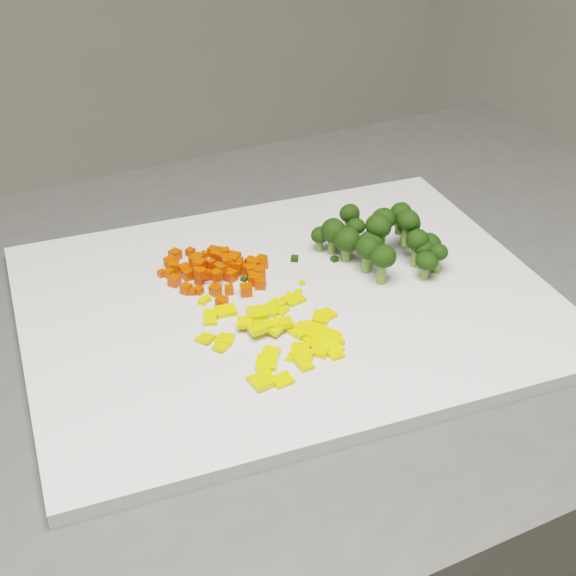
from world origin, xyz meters
TOP-DOWN VIEW (x-y plane):
  - cutting_board at (0.26, 0.37)m, footprint 0.55×0.48m
  - carrot_pile at (0.22, 0.44)m, footprint 0.11×0.11m
  - pepper_pile at (0.21, 0.33)m, footprint 0.12×0.12m
  - broccoli_pile at (0.38, 0.38)m, footprint 0.13×0.13m
  - carrot_cube_0 at (0.24, 0.44)m, footprint 0.01×0.01m
  - carrot_cube_1 at (0.24, 0.45)m, footprint 0.01×0.01m
  - carrot_cube_2 at (0.20, 0.46)m, footprint 0.01×0.01m
  - carrot_cube_3 at (0.21, 0.42)m, footprint 0.01×0.01m
  - carrot_cube_4 at (0.21, 0.43)m, footprint 0.01×0.01m
  - carrot_cube_5 at (0.20, 0.39)m, footprint 0.01×0.01m
  - carrot_cube_6 at (0.25, 0.42)m, footprint 0.01×0.01m
  - carrot_cube_7 at (0.20, 0.48)m, footprint 0.01×0.01m
  - carrot_cube_8 at (0.26, 0.43)m, footprint 0.01×0.01m
  - carrot_cube_9 at (0.21, 0.42)m, footprint 0.01×0.01m
  - carrot_cube_10 at (0.20, 0.44)m, footprint 0.01×0.01m
  - carrot_cube_11 at (0.20, 0.44)m, footprint 0.01×0.01m
  - carrot_cube_12 at (0.24, 0.43)m, footprint 0.01×0.01m
  - carrot_cube_13 at (0.21, 0.44)m, footprint 0.01×0.01m
  - carrot_cube_14 at (0.18, 0.47)m, footprint 0.01×0.01m
  - carrot_cube_15 at (0.25, 0.45)m, footprint 0.01×0.01m
  - carrot_cube_16 at (0.18, 0.45)m, footprint 0.01×0.01m
  - carrot_cube_17 at (0.25, 0.47)m, footprint 0.01×0.01m
  - carrot_cube_18 at (0.23, 0.44)m, footprint 0.01×0.01m
  - carrot_cube_19 at (0.22, 0.45)m, footprint 0.01×0.01m
  - carrot_cube_20 at (0.25, 0.40)m, footprint 0.01×0.01m
  - carrot_cube_21 at (0.27, 0.43)m, footprint 0.01×0.01m
  - carrot_cube_22 at (0.24, 0.47)m, footprint 0.01×0.01m
  - carrot_cube_23 at (0.26, 0.43)m, footprint 0.01×0.01m
  - carrot_cube_24 at (0.20, 0.48)m, footprint 0.01×0.01m
  - carrot_cube_25 at (0.19, 0.47)m, footprint 0.01×0.01m
  - carrot_cube_26 at (0.22, 0.41)m, footprint 0.01×0.01m
  - carrot_cube_27 at (0.20, 0.45)m, footprint 0.01×0.01m
  - carrot_cube_28 at (0.25, 0.42)m, footprint 0.01×0.01m
  - carrot_cube_29 at (0.23, 0.46)m, footprint 0.01×0.01m
  - carrot_cube_30 at (0.20, 0.42)m, footprint 0.01×0.01m
  - carrot_cube_31 at (0.24, 0.45)m, footprint 0.01×0.01m
  - carrot_cube_32 at (0.19, 0.47)m, footprint 0.01×0.01m
  - carrot_cube_33 at (0.25, 0.40)m, footprint 0.01×0.01m
  - carrot_cube_34 at (0.25, 0.42)m, footprint 0.01×0.01m
  - carrot_cube_35 at (0.24, 0.44)m, footprint 0.01×0.01m
  - carrot_cube_36 at (0.24, 0.43)m, footprint 0.01×0.01m
  - carrot_cube_37 at (0.23, 0.45)m, footprint 0.01×0.01m
  - carrot_cube_38 at (0.21, 0.46)m, footprint 0.01×0.01m
  - carrot_cube_39 at (0.22, 0.43)m, footprint 0.01×0.01m
  - carrot_cube_40 at (0.24, 0.44)m, footprint 0.01×0.01m
  - carrot_cube_41 at (0.21, 0.49)m, footprint 0.01×0.01m
  - carrot_cube_42 at (0.27, 0.43)m, footprint 0.01×0.01m
  - carrot_cube_43 at (0.21, 0.45)m, footprint 0.01×0.01m
  - carrot_cube_44 at (0.23, 0.43)m, footprint 0.01×0.01m
  - carrot_cube_45 at (0.24, 0.45)m, footprint 0.01×0.01m
  - carrot_cube_46 at (0.22, 0.47)m, footprint 0.01×0.01m
  - carrot_cube_47 at (0.21, 0.41)m, footprint 0.01×0.01m
  - carrot_cube_48 at (0.23, 0.40)m, footprint 0.01×0.01m
  - carrot_cube_49 at (0.24, 0.48)m, footprint 0.01×0.01m
  - carrot_cube_50 at (0.23, 0.44)m, footprint 0.01×0.01m
  - carrot_cube_51 at (0.22, 0.45)m, footprint 0.01×0.01m
  - carrot_cube_52 at (0.26, 0.44)m, footprint 0.01×0.01m
  - carrot_cube_53 at (0.22, 0.49)m, footprint 0.01×0.01m
  - carrot_cube_54 at (0.23, 0.44)m, footprint 0.01×0.01m
  - carrot_cube_55 at (0.22, 0.44)m, footprint 0.01×0.01m
  - carrot_cube_56 at (0.24, 0.45)m, footprint 0.01×0.01m
  - carrot_cube_57 at (0.19, 0.43)m, footprint 0.01×0.01m
  - carrot_cube_58 at (0.26, 0.42)m, footprint 0.01×0.01m
  - carrot_cube_59 at (0.24, 0.44)m, footprint 0.01×0.01m
  - carrot_cube_60 at (0.20, 0.48)m, footprint 0.01×0.01m
  - carrot_cube_61 at (0.25, 0.43)m, footprint 0.01×0.01m
  - carrot_cube_62 at (0.19, 0.43)m, footprint 0.01×0.01m
  - carrot_cube_63 at (0.25, 0.40)m, footprint 0.01×0.01m
  - carrot_cube_64 at (0.21, 0.44)m, footprint 0.01×0.01m
  - carrot_cube_65 at (0.25, 0.41)m, footprint 0.01×0.01m
  - carrot_cube_66 at (0.23, 0.48)m, footprint 0.01×0.01m
  - pepper_chunk_0 at (0.25, 0.30)m, footprint 0.02×0.02m
  - pepper_chunk_1 at (0.24, 0.37)m, footprint 0.02×0.02m
  - pepper_chunk_2 at (0.20, 0.31)m, footprint 0.02×0.02m
  - pepper_chunk_3 at (0.25, 0.30)m, footprint 0.02×0.02m
  - pepper_chunk_4 at (0.24, 0.32)m, footprint 0.03×0.02m
  - pepper_chunk_5 at (0.24, 0.30)m, footprint 0.02×0.02m
  - pepper_chunk_6 at (0.22, 0.36)m, footprint 0.02×0.02m
  - pepper_chunk_7 at (0.26, 0.36)m, footprint 0.02×0.02m
  - pepper_chunk_8 at (0.27, 0.33)m, footprint 0.02×0.01m
  - pepper_chunk_9 at (0.21, 0.35)m, footprint 0.02×0.01m
  - pepper_chunk_10 at (0.19, 0.28)m, footprint 0.02×0.02m
  - pepper_chunk_11 at (0.23, 0.29)m, footprint 0.02×0.02m
  - pepper_chunk_12 at (0.20, 0.35)m, footprint 0.02×0.02m
  - pepper_chunk_13 at (0.24, 0.28)m, footprint 0.01×0.02m
  - pepper_chunk_14 at (0.24, 0.32)m, footprint 0.02×0.02m
  - pepper_chunk_15 at (0.21, 0.29)m, footprint 0.02×0.02m
  - pepper_chunk_16 at (0.22, 0.30)m, footprint 0.02×0.02m
  - pepper_chunk_17 at (0.23, 0.36)m, footprint 0.02×0.02m
  - pepper_chunk_18 at (0.22, 0.33)m, footprint 0.02×0.02m
  - pepper_chunk_19 at (0.17, 0.28)m, footprint 0.02×0.02m
  - pepper_chunk_20 at (0.23, 0.33)m, footprint 0.02×0.02m
  - pepper_chunk_21 at (0.24, 0.36)m, footprint 0.02×0.02m
  - pepper_chunk_22 at (0.16, 0.36)m, footprint 0.02×0.02m
  - pepper_chunk_23 at (0.18, 0.38)m, footprint 0.02×0.02m
  - pepper_chunk_24 at (0.18, 0.35)m, footprint 0.02×0.02m
  - pepper_chunk_25 at (0.20, 0.38)m, footprint 0.02×0.02m
  - pepper_chunk_26 at (0.24, 0.28)m, footprint 0.02×0.02m
  - pepper_chunk_27 at (0.24, 0.31)m, footprint 0.02×0.02m
  - pepper_chunk_28 at (0.19, 0.30)m, footprint 0.02×0.02m
  - pepper_chunk_29 at (0.26, 0.33)m, footprint 0.02×0.02m
  - pepper_chunk_30 at (0.17, 0.34)m, footprint 0.02×0.02m
  - pepper_chunk_31 at (0.18, 0.29)m, footprint 0.02×0.02m
  - pepper_chunk_32 at (0.26, 0.37)m, footprint 0.02×0.02m
  - pepper_chunk_33 at (0.21, 0.28)m, footprint 0.01×0.02m
  - pepper_chunk_34 at (0.21, 0.34)m, footprint 0.02×0.01m
  - pepper_chunk_35 at (0.24, 0.29)m, footprint 0.02×0.01m
  - broccoli_floret_0 at (0.34, 0.41)m, footprint 0.03×0.03m
  - broccoli_floret_1 at (0.34, 0.39)m, footprint 0.04×0.04m
  - broccoli_floret_2 at (0.38, 0.38)m, footprint 0.03×0.03m
  - broccoli_floret_3 at (0.40, 0.34)m, footprint 0.03×0.03m
  - broccoli_floret_4 at (0.40, 0.33)m, footprint 0.02×0.02m
  - broccoli_floret_5 at (0.40, 0.38)m, footprint 0.03×0.03m
  - broccoli_floret_6 at (0.35, 0.42)m, footprint 0.02×0.02m
  - broccoli_floret_7 at (0.36, 0.37)m, footprint 0.03×0.03m
  - broccoli_floret_8 at (0.41, 0.38)m, footprint 0.04×0.04m
  - broccoli_floret_9 at (0.40, 0.37)m, footprint 0.03×0.03m
  - broccoli_floret_10 at (0.37, 0.41)m, footprint 0.03×0.03m
  - broccoli_floret_11 at (0.38, 0.38)m, footprint 0.03×0.03m
  - broccoli_floret_12 at (0.38, 0.43)m, footprint 0.03×0.03m
  - broccoli_floret_13 at (0.39, 0.35)m, footprint 0.03×0.03m
  - broccoli_floret_14 at (0.33, 0.42)m, footprint 0.03×0.03m
  - broccoli_floret_15 at (0.35, 0.37)m, footprint 0.03×0.03m
  - broccoli_floret_16 at (0.41, 0.35)m, footprint 0.04×0.04m
  - broccoli_floret_17 at (0.37, 0.38)m, footprint 0.03×0.03m
  - broccoli_floret_18 at (0.38, 0.32)m, footprint 0.03×0.03m
  - broccoli_floret_19 at (0.37, 0.43)m, footprint 0.03×0.03m
  - broccoli_floret_20 at (0.35, 0.34)m, footprint 0.03×0.03m
  - stray_bit_0 at (0.33, 0.40)m, footprint 0.01×0.01m
  - stray_bit_1 at (0.19, 0.41)m, footprint 0.01×0.01m
  - stray_bit_2 at (0.28, 0.38)m, footprint 0.01×0.01m
  - stray_bit_3 at (0.30, 0.42)m, footprint 0.01×0.01m
  - stray_bit_4 at (0.19, 0.41)m, footprint 0.01×0.01m
  - stray_bit_5 at (0.27, 0.37)m, footprint 0.01×0.01m
  - stray_bit_6 at (0.24, 0.42)m, footprint 0.01×0.01m
  - stray_bit_7 at (0.22, 0.46)m, footprint 0.01×0.01m

SIDE VIEW (x-z plane):
  - cutting_board at x=0.26m, z-range 0.90..0.91m
  - pepper_chunk_13 at x=0.24m, z-range 0.91..0.92m
  - pepper_chunk_22 at x=0.16m, z-range 0.91..0.92m
  - stray_bit_2 at x=0.28m, z-range 0.91..0.92m
  - pepper_chunk_27 at x=0.24m, z-range 0.91..0.92m
  - pepper_chunk_15 at x=0.21m, z-range 0.91..0.92m
  - pepper_chunk_21 at x=0.24m, z-range 0.91..0.92m
  - pepper_chunk_31 at x=0.18m, z-range 0.91..0.92m
  - pepper_chunk_24 at x=0.18m, z-range 0.91..0.92m
  - pepper_chunk_30 at x=0.17m, z-range 0.91..0.92m
  - pepper_chunk_0 at x=0.25m, z-range 0.91..0.92m
  - pepper_chunk_29 at x=0.26m, z-range 0.91..0.92m
  - pepper_chunk_7 at x=0.26m, z-range 0.91..0.92m
  - pepper_chunk_32 at x=0.26m, z-range 0.91..0.92m
  - stray_bit_6 at x=0.24m, z-range 0.91..0.92m
  - pepper_chunk_10 at x=0.19m, z-range 0.91..0.92m
  - pepper_chunk_8 at x=0.27m, z-range 0.91..0.92m
  - pepper_chunk_1 at x=0.24m, z-range 0.91..0.92m
  - pepper_chunk_5 at x=0.24m, z-range 0.91..0.92m
  - stray_bit_5 at x=0.27m, z-range 0.91..0.92m
  - pepper_chunk_16 at x=0.22m, z-range 0.91..0.92m
  - pepper_chunk_17 at x=0.23m, z-range 0.91..0.92m
  - stray_bit_0 at x=0.33m, z-range 0.91..0.92m
  - pepper_chunk_26 at x=0.24m, z-range 0.91..0.92m
  - pepper_chunk_28 at x=0.19m, z-range 0.91..0.92m
  - pepper_chunk_19 at x=0.17m, z-range 0.91..0.92m
  - pepper_chunk_11 at x=0.23m, z-range 0.91..0.92m
  - pepper_chunk_4 at x=0.24m, z-range 0.91..0.92m
  - stray_bit_4 at x=0.19m, z-range 0.91..0.92m
  - pepper_chunk_3 at x=0.25m, z-range 0.91..0.92m
  - pepper_chunk_23 at x=0.18m, z-range 0.91..0.92m
  - pepper_chunk_14 at x=0.24m, z-range 0.91..0.92m
  - stray_bit_3 at x=0.30m, z-range 0.91..0.92m
  - pepper_chunk_35 at x=0.24m, z-range 0.91..0.92m
  - pepper_chunk_33 at x=0.21m, z-range 0.91..0.92m
  - pepper_chunk_2 at x=0.20m, z-range 0.91..0.92m
  - stray_bit_1 at x=0.19m, z-range 0.91..0.92m
  - pepper_chunk_25 at x=0.20m, z-range 0.91..0.92m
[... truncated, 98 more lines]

